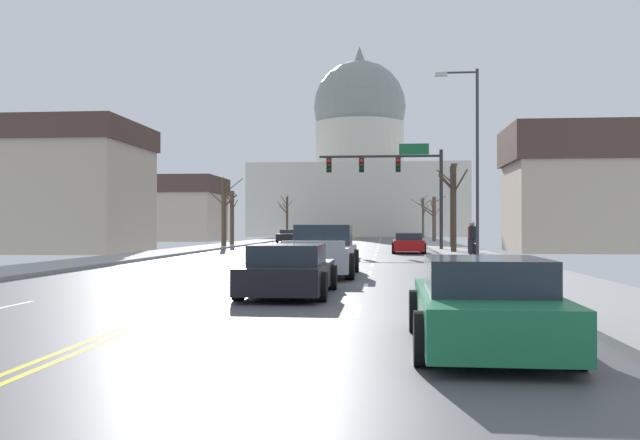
# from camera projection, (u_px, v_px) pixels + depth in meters

# --- Properties ---
(ground) EXTENTS (20.00, 180.00, 0.20)m
(ground) POSITION_uv_depth(u_px,v_px,m) (298.00, 260.00, 32.37)
(ground) COLOR #4F4F54
(signal_gantry) EXTENTS (7.91, 0.41, 6.74)m
(signal_gantry) POSITION_uv_depth(u_px,v_px,m) (397.00, 173.00, 44.80)
(signal_gantry) COLOR #28282D
(signal_gantry) RESTS_ON ground
(street_lamp_right) EXTENTS (1.98, 0.24, 8.61)m
(street_lamp_right) POSITION_uv_depth(u_px,v_px,m) (472.00, 148.00, 31.72)
(street_lamp_right) COLOR #333338
(street_lamp_right) RESTS_ON ground
(capitol_building) EXTENTS (32.63, 23.23, 30.53)m
(capitol_building) POSITION_uv_depth(u_px,v_px,m) (360.00, 172.00, 112.38)
(capitol_building) COLOR beige
(capitol_building) RESTS_ON ground
(sedan_near_00) EXTENTS (1.97, 4.24, 1.19)m
(sedan_near_00) POSITION_uv_depth(u_px,v_px,m) (408.00, 244.00, 41.24)
(sedan_near_00) COLOR #B71414
(sedan_near_00) RESTS_ON ground
(sedan_near_01) EXTENTS (2.04, 4.38, 1.13)m
(sedan_near_01) POSITION_uv_depth(u_px,v_px,m) (334.00, 248.00, 34.23)
(sedan_near_01) COLOR navy
(sedan_near_01) RESTS_ON ground
(sedan_near_02) EXTENTS (2.06, 4.66, 1.20)m
(sedan_near_02) POSITION_uv_depth(u_px,v_px,m) (327.00, 252.00, 28.31)
(sedan_near_02) COLOR #9EA3A8
(sedan_near_02) RESTS_ON ground
(pickup_truck_near_03) EXTENTS (2.26, 5.63, 1.65)m
(pickup_truck_near_03) POSITION_uv_depth(u_px,v_px,m) (322.00, 253.00, 22.80)
(pickup_truck_near_03) COLOR #ADB2B7
(pickup_truck_near_03) RESTS_ON ground
(sedan_near_04) EXTENTS (2.04, 4.56, 1.18)m
(sedan_near_04) POSITION_uv_depth(u_px,v_px,m) (289.00, 271.00, 16.29)
(sedan_near_04) COLOR black
(sedan_near_04) RESTS_ON ground
(sedan_near_05) EXTENTS (1.98, 4.26, 1.19)m
(sedan_near_05) POSITION_uv_depth(u_px,v_px,m) (485.00, 305.00, 9.21)
(sedan_near_05) COLOR #1E7247
(sedan_near_05) RESTS_ON ground
(sedan_oncoming_00) EXTENTS (1.97, 4.44, 1.23)m
(sedan_oncoming_00) POSITION_uv_depth(u_px,v_px,m) (308.00, 239.00, 54.53)
(sedan_oncoming_00) COLOR silver
(sedan_oncoming_00) RESTS_ON ground
(sedan_oncoming_01) EXTENTS (2.14, 4.57, 1.24)m
(sedan_oncoming_01) POSITION_uv_depth(u_px,v_px,m) (289.00, 236.00, 68.53)
(sedan_oncoming_01) COLOR black
(sedan_oncoming_01) RESTS_ON ground
(flank_building_00) EXTENTS (8.74, 9.87, 6.84)m
(flank_building_00) POSITION_uv_depth(u_px,v_px,m) (180.00, 208.00, 75.14)
(flank_building_00) COLOR #B2A38E
(flank_building_00) RESTS_ON ground
(flank_building_01) EXTENTS (9.71, 8.81, 7.88)m
(flank_building_01) POSITION_uv_depth(u_px,v_px,m) (60.00, 187.00, 42.85)
(flank_building_01) COLOR #B2A38E
(flank_building_01) RESTS_ON ground
(flank_building_02) EXTENTS (14.53, 7.10, 7.74)m
(flank_building_02) POSITION_uv_depth(u_px,v_px,m) (627.00, 188.00, 42.71)
(flank_building_02) COLOR #B2A38E
(flank_building_02) RESTS_ON ground
(bare_tree_00) EXTENTS (2.38, 2.79, 5.28)m
(bare_tree_00) POSITION_uv_depth(u_px,v_px,m) (423.00, 215.00, 84.14)
(bare_tree_00) COLOR brown
(bare_tree_00) RESTS_ON ground
(bare_tree_01) EXTENTS (2.72, 1.39, 5.00)m
(bare_tree_01) POSITION_uv_depth(u_px,v_px,m) (224.00, 211.00, 51.51)
(bare_tree_01) COLOR #4C3D2D
(bare_tree_01) RESTS_ON ground
(bare_tree_02) EXTENTS (2.62, 1.97, 4.36)m
(bare_tree_02) POSITION_uv_depth(u_px,v_px,m) (434.00, 218.00, 66.38)
(bare_tree_02) COLOR brown
(bare_tree_02) RESTS_ON ground
(bare_tree_03) EXTENTS (0.90, 1.87, 4.29)m
(bare_tree_03) POSITION_uv_depth(u_px,v_px,m) (232.00, 217.00, 55.89)
(bare_tree_03) COLOR #4C3D2D
(bare_tree_03) RESTS_ON ground
(bare_tree_04) EXTENTS (1.60, 2.24, 5.95)m
(bare_tree_04) POSITION_uv_depth(u_px,v_px,m) (452.00, 204.00, 48.61)
(bare_tree_04) COLOR brown
(bare_tree_04) RESTS_ON ground
(bare_tree_05) EXTENTS (1.80, 2.01, 5.34)m
(bare_tree_05) POSITION_uv_depth(u_px,v_px,m) (287.00, 216.00, 86.18)
(bare_tree_05) COLOR #4C3D2D
(bare_tree_05) RESTS_ON ground
(bare_tree_06) EXTENTS (1.64, 2.19, 5.05)m
(bare_tree_06) POSITION_uv_depth(u_px,v_px,m) (453.00, 204.00, 39.84)
(bare_tree_06) COLOR #423328
(bare_tree_06) RESTS_ON ground
(pedestrian_00) EXTENTS (0.35, 0.34, 1.68)m
(pedestrian_00) POSITION_uv_depth(u_px,v_px,m) (473.00, 236.00, 35.61)
(pedestrian_00) COLOR black
(pedestrian_00) RESTS_ON ground
(pedestrian_01) EXTENTS (0.35, 0.34, 1.66)m
(pedestrian_01) POSITION_uv_depth(u_px,v_px,m) (471.00, 236.00, 37.52)
(pedestrian_01) COLOR black
(pedestrian_01) RESTS_ON ground
(bicycle_parked) EXTENTS (0.12, 1.77, 0.85)m
(bicycle_parked) POSITION_uv_depth(u_px,v_px,m) (476.00, 250.00, 33.21)
(bicycle_parked) COLOR black
(bicycle_parked) RESTS_ON ground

